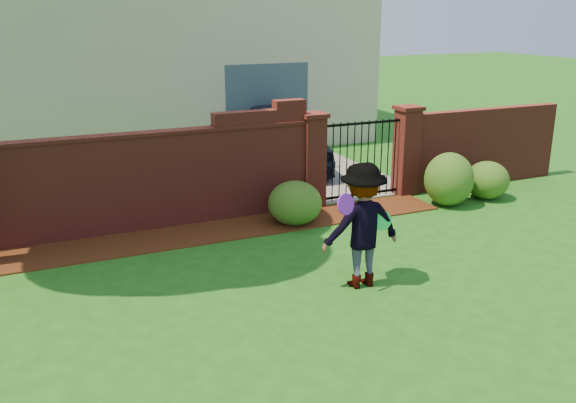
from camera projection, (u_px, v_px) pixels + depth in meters
name	position (u px, v px, depth m)	size (l,w,h in m)	color
ground	(281.00, 316.00, 7.95)	(80.00, 80.00, 0.01)	#1E5A16
mulch_bed	(152.00, 241.00, 10.49)	(11.10, 1.08, 0.03)	#3D1B0B
brick_wall	(77.00, 186.00, 10.39)	(8.70, 0.31, 2.16)	maroon
brick_wall_return	(481.00, 147.00, 13.76)	(4.00, 0.25, 1.70)	maroon
pillar_left	(312.00, 160.00, 12.09)	(0.50, 0.50, 1.88)	maroon
pillar_right	(406.00, 150.00, 12.95)	(0.50, 0.50, 1.88)	maroon
iron_gate	(361.00, 160.00, 12.55)	(1.78, 0.03, 1.60)	black
driveway	(282.00, 159.00, 16.29)	(3.20, 8.00, 0.01)	gray
house	(148.00, 32.00, 17.87)	(12.40, 6.40, 6.30)	beige
car	(284.00, 138.00, 15.15)	(1.82, 4.52, 1.54)	black
shrub_left	(295.00, 203.00, 11.23)	(0.99, 0.99, 0.81)	#245519
shrub_middle	(449.00, 179.00, 12.30)	(0.98, 0.98, 1.08)	#245519
shrub_right	(487.00, 180.00, 12.78)	(0.89, 0.89, 0.79)	#245519
man	(363.00, 226.00, 8.55)	(1.16, 0.67, 1.79)	gray
frisbee_purple	(346.00, 204.00, 8.12)	(0.29, 0.29, 0.03)	purple
frisbee_green	(382.00, 221.00, 8.53)	(0.28, 0.28, 0.03)	#1CD554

